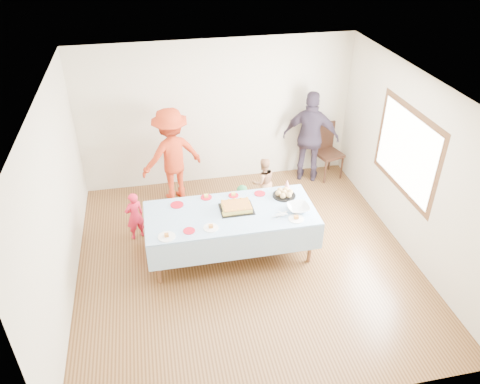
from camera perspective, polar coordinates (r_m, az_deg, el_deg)
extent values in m
plane|color=#4A2D15|center=(7.23, 0.68, -8.19)|extent=(5.00, 5.00, 0.00)
cube|color=beige|center=(8.63, -2.81, 9.51)|extent=(5.00, 0.04, 2.70)
cube|color=beige|center=(4.57, 7.68, -15.34)|extent=(5.00, 0.04, 2.70)
cube|color=beige|center=(6.46, -21.47, -1.44)|extent=(0.04, 5.00, 2.70)
cube|color=beige|center=(7.32, 20.29, 2.97)|extent=(0.04, 5.00, 2.70)
cube|color=white|center=(5.84, 0.86, 12.32)|extent=(5.00, 5.00, 0.04)
cube|color=#472B16|center=(7.39, 19.56, 4.72)|extent=(0.03, 1.75, 1.35)
cylinder|color=brown|center=(6.72, -9.96, -8.47)|extent=(0.06, 0.06, 0.73)
cylinder|color=brown|center=(7.04, 8.58, -6.09)|extent=(0.06, 0.06, 0.73)
cylinder|color=brown|center=(7.38, -10.33, -4.25)|extent=(0.06, 0.06, 0.73)
cylinder|color=brown|center=(7.67, 6.56, -2.27)|extent=(0.06, 0.06, 0.73)
cube|color=brown|center=(6.88, -1.14, -2.68)|extent=(2.40, 1.00, 0.04)
cube|color=white|center=(6.87, -1.15, -2.51)|extent=(2.50, 1.10, 0.01)
cube|color=black|center=(6.92, -0.43, -2.09)|extent=(0.49, 0.38, 0.01)
cube|color=#EFDF5B|center=(6.90, -0.43, -1.83)|extent=(0.42, 0.31, 0.06)
cube|color=#A66B26|center=(6.88, -0.43, -1.58)|extent=(0.42, 0.31, 0.01)
cylinder|color=black|center=(7.25, 5.39, -0.43)|extent=(0.36, 0.36, 0.02)
sphere|color=tan|center=(7.25, 6.13, 0.01)|extent=(0.09, 0.09, 0.09)
sphere|color=tan|center=(7.30, 5.59, 0.31)|extent=(0.09, 0.09, 0.09)
sphere|color=tan|center=(7.28, 4.88, 0.23)|extent=(0.09, 0.09, 0.09)
sphere|color=tan|center=(7.20, 4.69, -0.15)|extent=(0.09, 0.09, 0.09)
sphere|color=tan|center=(7.15, 5.23, -0.46)|extent=(0.09, 0.09, 0.09)
sphere|color=tan|center=(7.17, 5.96, -0.37)|extent=(0.09, 0.09, 0.09)
sphere|color=tan|center=(7.22, 5.41, -0.07)|extent=(0.09, 0.09, 0.09)
imported|color=silver|center=(6.93, 7.12, -1.96)|extent=(0.33, 0.33, 0.08)
cone|color=white|center=(7.40, 5.76, 0.96)|extent=(0.10, 0.10, 0.17)
cylinder|color=red|center=(7.08, -7.69, -1.56)|extent=(0.20, 0.20, 0.01)
cylinder|color=red|center=(7.20, -4.14, -0.65)|extent=(0.18, 0.18, 0.01)
cylinder|color=red|center=(7.23, -0.81, -0.42)|extent=(0.16, 0.16, 0.01)
cylinder|color=red|center=(7.28, 2.43, -0.19)|extent=(0.17, 0.17, 0.01)
cylinder|color=red|center=(6.53, -6.22, -4.72)|extent=(0.17, 0.17, 0.01)
cylinder|color=white|center=(6.46, -8.93, -5.40)|extent=(0.24, 0.24, 0.01)
cylinder|color=white|center=(6.56, -3.57, -4.38)|extent=(0.21, 0.21, 0.01)
cylinder|color=white|center=(6.77, 6.86, -3.27)|extent=(0.22, 0.22, 0.01)
cylinder|color=black|center=(9.08, 10.34, 2.37)|extent=(0.04, 0.04, 0.47)
cylinder|color=black|center=(9.30, 12.29, 2.91)|extent=(0.04, 0.04, 0.47)
cylinder|color=black|center=(9.35, 8.93, 3.46)|extent=(0.04, 0.04, 0.47)
cylinder|color=black|center=(9.56, 10.87, 3.96)|extent=(0.04, 0.04, 0.47)
cube|color=black|center=(9.20, 10.77, 4.58)|extent=(0.56, 0.56, 0.05)
cube|color=black|center=(9.22, 10.19, 6.74)|extent=(0.45, 0.16, 0.55)
imported|color=red|center=(7.60, -12.71, -2.86)|extent=(0.36, 0.31, 0.83)
imported|color=#287940|center=(7.73, 0.27, -1.67)|extent=(0.39, 0.28, 0.75)
imported|color=#B27953|center=(8.22, 2.84, 1.23)|extent=(0.48, 0.39, 0.91)
imported|color=#B53216|center=(8.30, -8.30, 4.49)|extent=(1.26, 0.96, 1.72)
imported|color=#322838|center=(8.89, 8.62, 6.62)|extent=(1.13, 0.83, 1.78)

